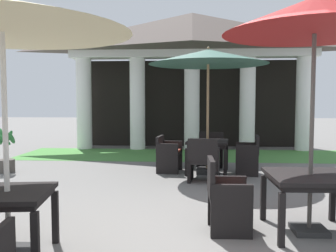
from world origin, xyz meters
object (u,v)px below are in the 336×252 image
at_px(patio_table_near_foreground, 207,145).
at_px(patio_umbrella_near_foreground, 208,58).
at_px(patio_chair_near_foreground_south, 204,161).
at_px(patio_umbrella_mid_left, 315,17).
at_px(patio_umbrella_mid_right, 2,17).
at_px(patio_chair_near_foreground_north, 210,149).
at_px(patio_table_mid_left, 310,182).
at_px(patio_chair_near_foreground_east, 248,156).
at_px(patio_table_mid_right, 8,201).
at_px(patio_chair_mid_left_west, 226,198).
at_px(patio_chair_near_foreground_west, 168,154).
at_px(potted_palm_left_edge, 6,157).

relative_size(patio_table_near_foreground, patio_umbrella_near_foreground, 0.36).
bearing_deg(patio_chair_near_foreground_south, patio_umbrella_mid_left, -59.08).
relative_size(patio_table_near_foreground, patio_umbrella_mid_right, 0.37).
bearing_deg(patio_table_near_foreground, patio_umbrella_near_foreground, -97.13).
height_order(patio_chair_near_foreground_north, patio_umbrella_mid_left, patio_umbrella_mid_left).
bearing_deg(patio_chair_near_foreground_south, patio_chair_near_foreground_north, 90.00).
height_order(patio_chair_near_foreground_south, patio_table_mid_left, patio_chair_near_foreground_south).
distance_m(patio_chair_near_foreground_east, patio_umbrella_mid_right, 5.86).
height_order(patio_table_mid_right, patio_umbrella_mid_right, patio_umbrella_mid_right).
xyz_separation_m(patio_umbrella_near_foreground, patio_table_mid_right, (-2.26, -4.61, -1.96)).
bearing_deg(patio_chair_near_foreground_north, patio_table_mid_right, 73.89).
xyz_separation_m(patio_table_near_foreground, patio_chair_mid_left_west, (0.07, -3.68, -0.21)).
bearing_deg(patio_table_mid_left, patio_table_mid_right, -164.24).
height_order(patio_chair_near_foreground_west, patio_umbrella_mid_right, patio_umbrella_mid_right).
distance_m(patio_chair_near_foreground_east, patio_table_mid_right, 5.50).
bearing_deg(patio_chair_near_foreground_south, patio_chair_mid_left_west, -79.01).
relative_size(patio_chair_near_foreground_north, patio_table_mid_right, 0.88).
height_order(patio_chair_near_foreground_west, patio_table_mid_right, patio_chair_near_foreground_west).
relative_size(patio_chair_near_foreground_west, patio_table_mid_right, 0.87).
relative_size(patio_umbrella_near_foreground, patio_umbrella_mid_left, 0.96).
relative_size(patio_chair_near_foreground_west, patio_umbrella_mid_left, 0.28).
relative_size(patio_umbrella_near_foreground, patio_chair_near_foreground_east, 3.27).
distance_m(patio_umbrella_near_foreground, potted_palm_left_edge, 5.08).
bearing_deg(patio_umbrella_mid_right, potted_palm_left_edge, 117.73).
height_order(patio_chair_near_foreground_east, patio_table_mid_left, patio_chair_near_foreground_east).
height_order(patio_chair_near_foreground_south, patio_chair_near_foreground_west, patio_chair_near_foreground_south).
distance_m(patio_chair_near_foreground_south, patio_umbrella_mid_right, 4.75).
distance_m(patio_chair_near_foreground_west, patio_chair_mid_left_west, 3.92).
distance_m(patio_table_near_foreground, patio_chair_near_foreground_west, 0.93).
bearing_deg(patio_umbrella_mid_right, patio_chair_near_foreground_south, 59.92).
bearing_deg(patio_chair_near_foreground_west, potted_palm_left_edge, -77.76).
height_order(patio_umbrella_near_foreground, patio_chair_near_foreground_north, patio_umbrella_near_foreground).
height_order(patio_table_near_foreground, patio_table_mid_left, patio_table_near_foreground).
bearing_deg(patio_umbrella_mid_left, patio_chair_near_foreground_south, 113.69).
height_order(patio_umbrella_near_foreground, patio_umbrella_mid_right, patio_umbrella_near_foreground).
bearing_deg(patio_table_mid_right, patio_chair_near_foreground_north, 66.66).
height_order(patio_chair_near_foreground_east, patio_chair_mid_left_west, patio_chair_mid_left_west).
xyz_separation_m(patio_umbrella_near_foreground, patio_chair_near_foreground_north, (0.11, 0.90, -2.15)).
distance_m(patio_chair_near_foreground_south, patio_chair_near_foreground_west, 1.28).
bearing_deg(patio_chair_near_foreground_north, patio_umbrella_near_foreground, 90.00).
distance_m(patio_umbrella_near_foreground, patio_umbrella_mid_right, 5.13).
bearing_deg(patio_table_mid_left, patio_chair_mid_left_west, -178.78).
xyz_separation_m(patio_umbrella_near_foreground, patio_chair_near_foreground_east, (0.89, -0.11, -2.15)).
bearing_deg(patio_chair_near_foreground_east, potted_palm_left_edge, 98.23).
distance_m(patio_table_near_foreground, patio_umbrella_near_foreground, 1.94).
bearing_deg(patio_table_mid_right, patio_chair_mid_left_west, 21.67).
relative_size(patio_umbrella_near_foreground, patio_umbrella_mid_right, 1.04).
bearing_deg(patio_table_near_foreground, patio_umbrella_mid_left, -73.33).
distance_m(patio_umbrella_near_foreground, patio_chair_near_foreground_north, 2.33).
relative_size(patio_table_near_foreground, patio_chair_mid_left_west, 1.09).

